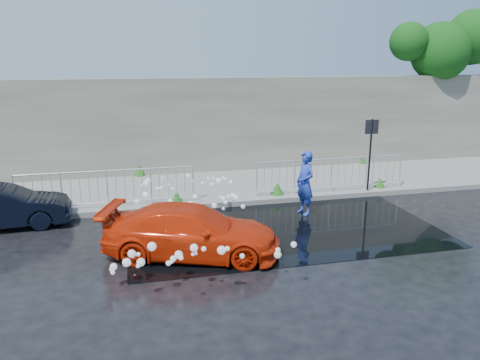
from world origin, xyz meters
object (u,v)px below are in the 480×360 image
Objects in this scene: sign_post at (371,143)px; red_car at (192,231)px; person at (305,183)px; dark_car at (2,207)px.

sign_post reaches higher than red_car.
sign_post is 7.23m from red_car.
person is at bearing -154.29° from sign_post.
sign_post is 0.73× the size of dark_car.
person is (8.16, -0.80, 0.35)m from dark_car.
red_car is (-6.25, -3.45, -1.15)m from sign_post.
sign_post is at bearing -90.24° from dark_car.
sign_post is 0.63× the size of red_car.
person is at bearing -40.25° from red_car.
dark_car is at bearing -109.39° from person.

